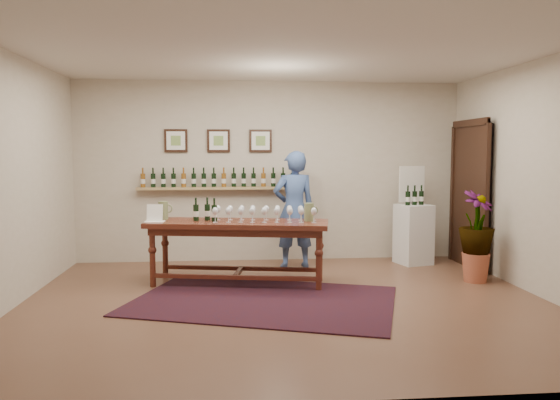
{
  "coord_description": "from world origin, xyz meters",
  "views": [
    {
      "loc": [
        -0.63,
        -6.04,
        1.7
      ],
      "look_at": [
        0.0,
        0.8,
        1.1
      ],
      "focal_mm": 35.0,
      "sensor_mm": 36.0,
      "label": 1
    }
  ],
  "objects": [
    {
      "name": "pitcher_left",
      "position": [
        -1.51,
        1.24,
        0.94
      ],
      "size": [
        0.18,
        0.18,
        0.24
      ],
      "primitive_type": null,
      "rotation": [
        0.0,
        0.0,
        -0.25
      ],
      "color": "olive",
      "rests_on": "tasting_table"
    },
    {
      "name": "room_shell",
      "position": [
        2.11,
        1.86,
        1.12
      ],
      "size": [
        6.0,
        6.0,
        6.0
      ],
      "color": "beige",
      "rests_on": "ground"
    },
    {
      "name": "pitcher_right",
      "position": [
        0.38,
        0.88,
        0.93
      ],
      "size": [
        0.17,
        0.17,
        0.23
      ],
      "primitive_type": null,
      "rotation": [
        0.0,
        0.0,
        -0.14
      ],
      "color": "olive",
      "rests_on": "tasting_table"
    },
    {
      "name": "potted_plant",
      "position": [
        2.59,
        0.77,
        0.61
      ],
      "size": [
        0.77,
        0.77,
        1.04
      ],
      "rotation": [
        0.0,
        0.0,
        0.66
      ],
      "color": "#A35136",
      "rests_on": "ground"
    },
    {
      "name": "menu_card",
      "position": [
        -1.59,
        1.0,
        0.93
      ],
      "size": [
        0.25,
        0.19,
        0.22
      ],
      "primitive_type": "cube",
      "rotation": [
        0.0,
        0.0,
        -0.06
      ],
      "color": "white",
      "rests_on": "tasting_table"
    },
    {
      "name": "ground",
      "position": [
        0.0,
        0.0,
        0.0
      ],
      "size": [
        6.0,
        6.0,
        0.0
      ],
      "primitive_type": "plane",
      "color": "brown",
      "rests_on": "ground"
    },
    {
      "name": "table_bottles",
      "position": [
        -0.94,
        1.04,
        0.97
      ],
      "size": [
        0.33,
        0.25,
        0.31
      ],
      "primitive_type": null,
      "rotation": [
        0.0,
        0.0,
        -0.31
      ],
      "color": "black",
      "rests_on": "tasting_table"
    },
    {
      "name": "table_glasses",
      "position": [
        -0.18,
        0.9,
        0.92
      ],
      "size": [
        1.47,
        0.49,
        0.2
      ],
      "primitive_type": null,
      "rotation": [
        0.0,
        0.0,
        -0.11
      ],
      "color": "silver",
      "rests_on": "tasting_table"
    },
    {
      "name": "display_pedestal",
      "position": [
        2.16,
        1.99,
        0.45
      ],
      "size": [
        0.56,
        0.56,
        0.91
      ],
      "primitive_type": "cube",
      "rotation": [
        0.0,
        0.0,
        0.26
      ],
      "color": "silver",
      "rests_on": "ground"
    },
    {
      "name": "pedestal_bottles",
      "position": [
        2.15,
        1.94,
        1.07
      ],
      "size": [
        0.33,
        0.17,
        0.32
      ],
      "primitive_type": null,
      "rotation": [
        0.0,
        0.0,
        0.26
      ],
      "color": "black",
      "rests_on": "display_pedestal"
    },
    {
      "name": "tasting_table",
      "position": [
        -0.53,
        0.94,
        0.7
      ],
      "size": [
        2.4,
        1.15,
        0.82
      ],
      "rotation": [
        0.0,
        0.0,
        -0.19
      ],
      "color": "#4D1E13",
      "rests_on": "ground"
    },
    {
      "name": "info_sign",
      "position": [
        2.17,
        2.13,
        1.21
      ],
      "size": [
        0.44,
        0.14,
        0.61
      ],
      "primitive_type": "cube",
      "rotation": [
        0.0,
        0.0,
        0.26
      ],
      "color": "white",
      "rests_on": "display_pedestal"
    },
    {
      "name": "rug",
      "position": [
        -0.26,
        0.07,
        0.01
      ],
      "size": [
        3.39,
        2.78,
        0.02
      ],
      "primitive_type": "cube",
      "rotation": [
        0.0,
        0.0,
        -0.32
      ],
      "color": "#48120C",
      "rests_on": "ground"
    },
    {
      "name": "person",
      "position": [
        0.31,
        1.91,
        0.86
      ],
      "size": [
        0.68,
        0.49,
        1.72
      ],
      "primitive_type": "imported",
      "rotation": [
        0.0,
        0.0,
        3.28
      ],
      "color": "#3A5389",
      "rests_on": "ground"
    }
  ]
}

